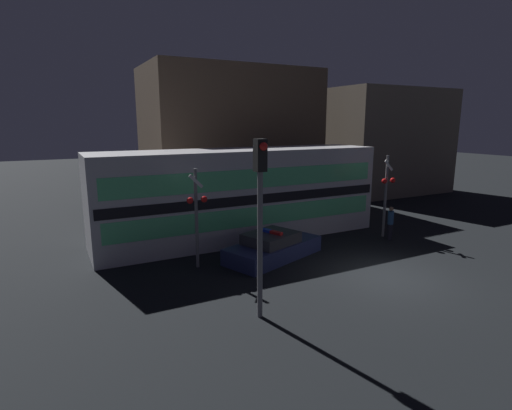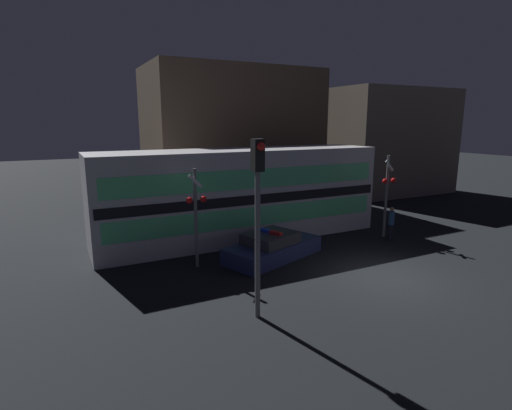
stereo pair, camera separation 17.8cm
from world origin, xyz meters
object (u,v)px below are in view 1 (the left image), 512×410
Objects in this scene: train at (241,194)px; police_car at (273,247)px; pedestrian at (390,223)px; crossing_signal_near at (386,191)px; traffic_light_corner at (260,205)px.

police_car is (-0.13, -3.46, -1.74)m from train.
police_car is at bearing -92.17° from train.
pedestrian is (6.32, -3.81, -1.35)m from train.
crossing_signal_near is at bearing -17.83° from police_car.
train is 2.71× the size of traffic_light_corner.
crossing_signal_near reaches higher than pedestrian.
police_car is 6.47m from pedestrian.
police_car is at bearing -178.07° from crossing_signal_near.
train reaches higher than pedestrian.
train is at bearing 68.33° from traffic_light_corner.
traffic_light_corner is (-9.45, -4.07, 2.55)m from pedestrian.
train reaches higher than crossing_signal_near.
crossing_signal_near is at bearing 71.94° from pedestrian.
traffic_light_corner reaches higher than pedestrian.
police_car is at bearing 176.87° from pedestrian.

